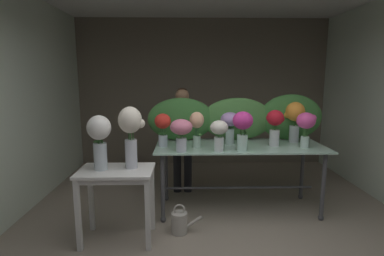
# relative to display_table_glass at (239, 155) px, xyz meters

# --- Properties ---
(ground_plane) EXTENTS (8.40, 8.40, 0.00)m
(ground_plane) POSITION_rel_display_table_glass_xyz_m (-0.35, 0.34, -0.75)
(ground_plane) COLOR gray
(wall_back) EXTENTS (4.95, 0.12, 2.84)m
(wall_back) POSITION_rel_display_table_glass_xyz_m (-0.35, 2.25, 0.67)
(wall_back) COLOR #706656
(wall_back) RESTS_ON ground
(wall_left) EXTENTS (0.12, 3.94, 2.84)m
(wall_left) POSITION_rel_display_table_glass_xyz_m (-2.83, 0.34, 0.67)
(wall_left) COLOR silver
(wall_left) RESTS_ON ground
(display_table_glass) EXTENTS (2.15, 0.87, 0.88)m
(display_table_glass) POSITION_rel_display_table_glass_xyz_m (0.00, 0.00, 0.00)
(display_table_glass) COLOR #A8D4BF
(display_table_glass) RESTS_ON ground
(side_table_white) EXTENTS (0.77, 0.51, 0.79)m
(side_table_white) POSITION_rel_display_table_glass_xyz_m (-1.43, -0.72, -0.07)
(side_table_white) COLOR white
(side_table_white) RESTS_ON ground
(florist) EXTENTS (0.56, 0.24, 1.58)m
(florist) POSITION_rel_display_table_glass_xyz_m (-0.74, 0.65, 0.22)
(florist) COLOR #232328
(florist) RESTS_ON ground
(foliage_backdrop) EXTENTS (2.40, 0.25, 0.63)m
(foliage_backdrop) POSITION_rel_display_table_glass_xyz_m (0.01, 0.31, 0.43)
(foliage_backdrop) COLOR #387033
(foliage_backdrop) RESTS_ON display_table_glass
(vase_rosy_freesia) EXTENTS (0.26, 0.26, 0.38)m
(vase_rosy_freesia) POSITION_rel_display_table_glass_xyz_m (-0.75, -0.32, 0.37)
(vase_rosy_freesia) COLOR silver
(vase_rosy_freesia) RESTS_ON display_table_glass
(vase_peach_anemones) EXTENTS (0.18, 0.18, 0.44)m
(vase_peach_anemones) POSITION_rel_display_table_glass_xyz_m (-0.55, -0.10, 0.41)
(vase_peach_anemones) COLOR silver
(vase_peach_anemones) RESTS_ON display_table_glass
(vase_scarlet_stock) EXTENTS (0.20, 0.20, 0.42)m
(vase_scarlet_stock) POSITION_rel_display_table_glass_xyz_m (-0.98, -0.06, 0.39)
(vase_scarlet_stock) COLOR silver
(vase_scarlet_stock) RESTS_ON display_table_glass
(vase_magenta_lilies) EXTENTS (0.24, 0.24, 0.47)m
(vase_magenta_lilies) POSITION_rel_display_table_glass_xyz_m (-0.03, -0.30, 0.42)
(vase_magenta_lilies) COLOR silver
(vase_magenta_lilies) RESTS_ON display_table_glass
(vase_fuchsia_ranunculus) EXTENTS (0.25, 0.23, 0.44)m
(vase_fuchsia_ranunculus) POSITION_rel_display_table_glass_xyz_m (0.78, -0.16, 0.43)
(vase_fuchsia_ranunculus) COLOR silver
(vase_fuchsia_ranunculus) RESTS_ON display_table_glass
(vase_crimson_dahlias) EXTENTS (0.22, 0.21, 0.46)m
(vase_crimson_dahlias) POSITION_rel_display_table_glass_xyz_m (0.43, -0.06, 0.41)
(vase_crimson_dahlias) COLOR silver
(vase_crimson_dahlias) RESTS_ON display_table_glass
(vase_lilac_hydrangea) EXTENTS (0.28, 0.25, 0.42)m
(vase_lilac_hydrangea) POSITION_rel_display_table_glass_xyz_m (-0.11, 0.06, 0.40)
(vase_lilac_hydrangea) COLOR silver
(vase_lilac_hydrangea) RESTS_ON display_table_glass
(vase_sunset_tulips) EXTENTS (0.27, 0.25, 0.54)m
(vase_sunset_tulips) POSITION_rel_display_table_glass_xyz_m (0.76, 0.15, 0.47)
(vase_sunset_tulips) COLOR silver
(vase_sunset_tulips) RESTS_ON display_table_glass
(vase_ivory_snapdragons) EXTENTS (0.21, 0.21, 0.37)m
(vase_ivory_snapdragons) POSITION_rel_display_table_glass_xyz_m (-0.30, -0.33, 0.35)
(vase_ivory_snapdragons) COLOR silver
(vase_ivory_snapdragons) RESTS_ON display_table_glass
(vase_white_roses_tall) EXTENTS (0.24, 0.24, 0.57)m
(vase_white_roses_tall) POSITION_rel_display_table_glass_xyz_m (-1.58, -0.72, 0.38)
(vase_white_roses_tall) COLOR silver
(vase_white_roses_tall) RESTS_ON side_table_white
(vase_cream_lisianthus_tall) EXTENTS (0.28, 0.24, 0.65)m
(vase_cream_lisianthus_tall) POSITION_rel_display_table_glass_xyz_m (-1.27, -0.67, 0.45)
(vase_cream_lisianthus_tall) COLOR silver
(vase_cream_lisianthus_tall) RESTS_ON side_table_white
(watering_can) EXTENTS (0.35, 0.18, 0.34)m
(watering_can) POSITION_rel_display_table_glass_xyz_m (-0.76, -0.60, -0.62)
(watering_can) COLOR #B7B2A8
(watering_can) RESTS_ON ground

